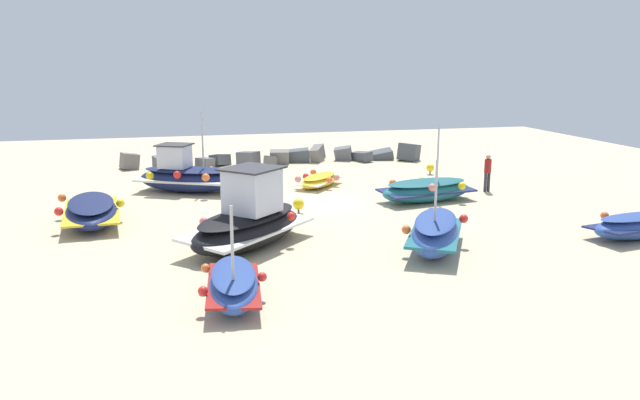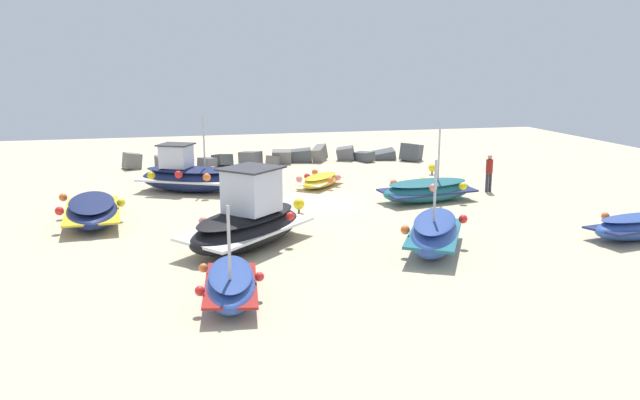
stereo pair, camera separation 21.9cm
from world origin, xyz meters
TOP-DOWN VIEW (x-y plane):
  - ground_plane at (0.00, 0.00)m, footprint 51.32×51.32m
  - fishing_boat_0 at (9.53, -8.16)m, footprint 3.97×2.17m
  - fishing_boat_1 at (-3.73, -5.87)m, footprint 5.11×5.06m
  - fishing_boat_2 at (-5.34, 3.65)m, footprint 5.23×3.99m
  - fishing_boat_3 at (4.73, -0.95)m, footprint 4.61×2.50m
  - fishing_boat_4 at (-9.13, -1.40)m, footprint 2.54×4.97m
  - fishing_boat_5 at (2.07, -7.82)m, footprint 3.34×4.40m
  - fishing_boat_6 at (0.94, 3.31)m, footprint 2.87×3.15m
  - fishing_boat_7 at (-4.79, -10.63)m, footprint 1.81×3.64m
  - person_walking at (8.29, 0.29)m, footprint 0.32×0.32m
  - breakwater_rocks at (0.59, 10.49)m, footprint 17.86×2.53m
  - mooring_buoy_0 at (7.55, 5.12)m, footprint 0.42×0.42m
  - mooring_buoy_1 at (-1.17, -1.75)m, footprint 0.46×0.46m

SIDE VIEW (x-z plane):
  - ground_plane at x=0.00m, z-range 0.00..0.00m
  - fishing_boat_6 at x=0.94m, z-range -0.03..0.65m
  - mooring_buoy_0 at x=7.55m, z-range 0.07..0.64m
  - breakwater_rocks at x=0.59m, z-range -0.27..1.02m
  - mooring_buoy_1 at x=-1.17m, z-range 0.07..0.68m
  - fishing_boat_7 at x=-4.79m, z-range -0.91..1.78m
  - fishing_boat_0 at x=9.53m, z-range 0.00..0.92m
  - fishing_boat_4 at x=-9.13m, z-range -0.02..0.97m
  - fishing_boat_3 at x=4.73m, z-range -1.23..2.23m
  - fishing_boat_5 at x=2.07m, z-range -0.94..2.14m
  - fishing_boat_2 at x=-5.34m, z-range -1.16..2.64m
  - fishing_boat_1 at x=-3.73m, z-range -0.48..2.20m
  - person_walking at x=8.29m, z-range 0.14..1.90m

